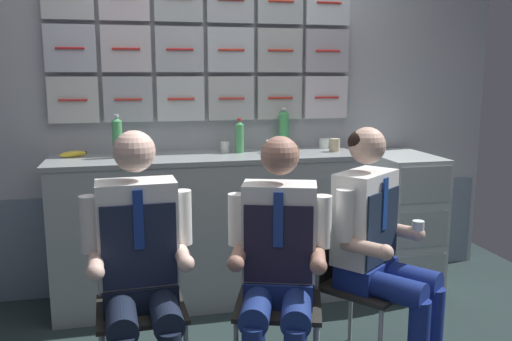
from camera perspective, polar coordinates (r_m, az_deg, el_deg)
The scene contains 17 objects.
galley_bulkhead at distance 3.78m, azimuth -4.40°, elevation 4.36°, with size 4.20×0.14×2.16m.
galley_counter at distance 3.61m, azimuth -5.11°, elevation -6.17°, with size 2.02×0.53×0.99m.
service_trolley at distance 3.94m, azimuth 15.13°, elevation -4.83°, with size 0.40×0.65×0.96m.
folding_chair_left at distance 2.66m, azimuth -12.42°, elevation -11.76°, with size 0.42×0.42×0.86m.
crew_member_left at distance 2.45m, azimuth -12.33°, elevation -9.35°, with size 0.50×0.62×1.28m.
folding_chair_right at distance 2.66m, azimuth 2.55°, elevation -11.56°, with size 0.51×0.51×0.86m.
crew_member_right at distance 2.45m, azimuth 2.39°, elevation -9.66°, with size 0.51×0.65×1.24m.
folding_chair_near_trolley at distance 2.88m, azimuth 9.98°, elevation -9.96°, with size 0.56×0.56×0.86m.
crew_member_near_trolley at distance 2.75m, azimuth 13.05°, elevation -7.36°, with size 0.62×0.66×1.26m.
sparkling_bottle_green at distance 3.77m, azimuth 2.98°, elevation 4.40°, with size 0.07×0.07×0.29m.
water_bottle_tall at distance 3.49m, azimuth -14.62°, elevation 3.45°, with size 0.06×0.06×0.27m.
water_bottle_clear at distance 3.60m, azimuth -1.80°, elevation 3.65°, with size 0.06×0.06×0.23m.
espresso_cup_small at distance 3.87m, azimuth 7.33°, elevation 2.94°, with size 0.07×0.07×0.07m.
paper_cup_tan at distance 3.64m, azimuth -3.32°, elevation 2.57°, with size 0.06×0.06×0.07m.
coffee_cup_spare at distance 3.60m, azimuth 1.55°, elevation 2.63°, with size 0.06×0.06×0.09m.
coffee_cup_white at distance 3.70m, azimuth 8.42°, elevation 2.74°, with size 0.07×0.07×0.09m.
snack_banana at distance 3.60m, azimuth -18.99°, elevation 1.67°, with size 0.17×0.10×0.04m.
Camera 1 is at (-0.57, -2.35, 1.52)m, focal length 37.37 mm.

